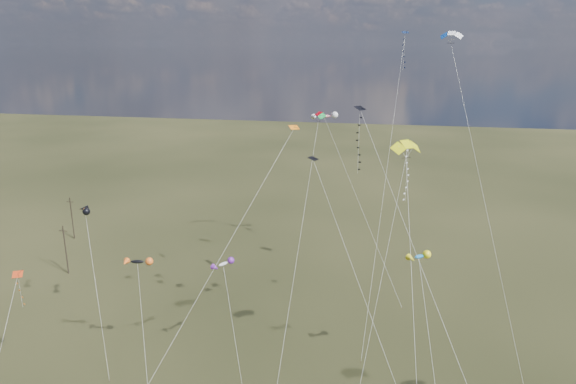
% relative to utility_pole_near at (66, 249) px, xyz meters
% --- Properties ---
extents(utility_pole_near, '(1.40, 0.20, 8.00)m').
position_rel_utility_pole_near_xyz_m(utility_pole_near, '(0.00, 0.00, 0.00)').
color(utility_pole_near, black).
rests_on(utility_pole_near, ground).
extents(utility_pole_far, '(1.40, 0.20, 8.00)m').
position_rel_utility_pole_near_xyz_m(utility_pole_far, '(-8.00, 14.00, 0.00)').
color(utility_pole_far, black).
rests_on(utility_pole_far, ground).
extents(diamond_black_high, '(15.30, 21.74, 29.10)m').
position_rel_utility_pole_near_xyz_m(diamond_black_high, '(46.66, -15.33, 20.23)').
color(diamond_black_high, black).
rests_on(diamond_black_high, ground).
extents(diamond_navy_tall, '(3.80, 21.96, 36.81)m').
position_rel_utility_pole_near_xyz_m(diamond_navy_tall, '(50.12, 4.67, 27.62)').
color(diamond_navy_tall, '#10214A').
rests_on(diamond_navy_tall, ground).
extents(diamond_black_mid, '(13.22, 16.86, 23.38)m').
position_rel_utility_pole_near_xyz_m(diamond_black_mid, '(44.46, -17.49, 12.68)').
color(diamond_black_mid, black).
rests_on(diamond_black_mid, ground).
extents(diamond_red_low, '(1.59, 9.84, 13.00)m').
position_rel_utility_pole_near_xyz_m(diamond_red_low, '(12.83, -25.95, 6.44)').
color(diamond_red_low, red).
rests_on(diamond_red_low, ground).
extents(diamond_navy_right, '(4.62, 14.92, 24.68)m').
position_rel_utility_pole_near_xyz_m(diamond_navy_right, '(50.97, -9.55, 16.20)').
color(diamond_navy_right, '#0A0F48').
rests_on(diamond_navy_right, ground).
extents(diamond_orange_center, '(13.95, 19.83, 26.95)m').
position_rel_utility_pole_near_xyz_m(diamond_orange_center, '(35.30, -19.85, 15.02)').
color(diamond_orange_center, orange).
rests_on(diamond_orange_center, ground).
extents(parafoil_yellow, '(4.05, 17.79, 27.25)m').
position_rel_utility_pole_near_xyz_m(parafoil_yellow, '(50.50, -20.39, 22.35)').
color(parafoil_yellow, '#C8CD0F').
rests_on(parafoil_yellow, ground).
extents(parafoil_blue_white, '(9.83, 20.43, 36.97)m').
position_rel_utility_pole_near_xyz_m(parafoil_blue_white, '(55.46, -2.51, 32.03)').
color(parafoil_blue_white, blue).
rests_on(parafoil_blue_white, ground).
extents(parafoil_tricolor, '(2.56, 21.17, 27.57)m').
position_rel_utility_pole_near_xyz_m(parafoil_tricolor, '(40.39, -5.16, 22.72)').
color(parafoil_tricolor, gold).
rests_on(parafoil_tricolor, ground).
extents(novelty_black_orange, '(6.53, 10.00, 13.27)m').
position_rel_utility_pole_near_xyz_m(novelty_black_orange, '(23.25, -20.41, 8.68)').
color(novelty_black_orange, black).
rests_on(novelty_black_orange, ground).
extents(novelty_orange_black, '(8.82, 11.85, 16.18)m').
position_rel_utility_pole_near_xyz_m(novelty_orange_black, '(12.99, -13.22, 11.50)').
color(novelty_orange_black, orange).
rests_on(novelty_orange_black, ground).
extents(novelty_white_purple, '(4.95, 7.57, 12.86)m').
position_rel_utility_pole_near_xyz_m(novelty_white_purple, '(32.17, -18.40, 8.29)').
color(novelty_white_purple, silver).
rests_on(novelty_white_purple, ground).
extents(novelty_redwhite_stripe, '(15.26, 17.09, 24.72)m').
position_rel_utility_pole_near_xyz_m(novelty_redwhite_stripe, '(38.80, 14.51, 19.93)').
color(novelty_redwhite_stripe, red).
rests_on(novelty_redwhite_stripe, ground).
extents(novelty_blue_yellow, '(3.88, 13.76, 15.18)m').
position_rel_utility_pole_near_xyz_m(novelty_blue_yellow, '(52.52, -17.74, 10.51)').
color(novelty_blue_yellow, '#1570BE').
rests_on(novelty_blue_yellow, ground).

